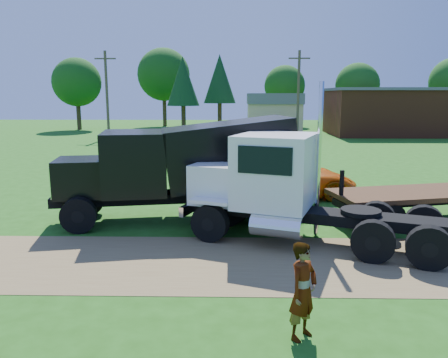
{
  "coord_description": "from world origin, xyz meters",
  "views": [
    {
      "loc": [
        -0.77,
        -11.27,
        4.5
      ],
      "look_at": [
        -1.08,
        3.76,
        1.6
      ],
      "focal_mm": 35.0,
      "sensor_mm": 36.0,
      "label": 1
    }
  ],
  "objects_px": {
    "flatbed_trailer": "(435,197)",
    "spectator_a": "(303,291)",
    "black_dump_truck": "(185,164)",
    "white_semi_tractor": "(278,186)",
    "orange_pickup": "(289,178)"
  },
  "relations": [
    {
      "from": "flatbed_trailer",
      "to": "spectator_a",
      "type": "height_order",
      "value": "flatbed_trailer"
    },
    {
      "from": "black_dump_truck",
      "to": "white_semi_tractor",
      "type": "bearing_deg",
      "value": -44.25
    },
    {
      "from": "orange_pickup",
      "to": "flatbed_trailer",
      "type": "relative_size",
      "value": 0.74
    },
    {
      "from": "spectator_a",
      "to": "flatbed_trailer",
      "type": "bearing_deg",
      "value": 6.2
    },
    {
      "from": "white_semi_tractor",
      "to": "spectator_a",
      "type": "height_order",
      "value": "white_semi_tractor"
    },
    {
      "from": "white_semi_tractor",
      "to": "spectator_a",
      "type": "distance_m",
      "value": 5.94
    },
    {
      "from": "orange_pickup",
      "to": "flatbed_trailer",
      "type": "distance_m",
      "value": 6.07
    },
    {
      "from": "white_semi_tractor",
      "to": "spectator_a",
      "type": "bearing_deg",
      "value": -71.08
    },
    {
      "from": "white_semi_tractor",
      "to": "black_dump_truck",
      "type": "height_order",
      "value": "white_semi_tractor"
    },
    {
      "from": "black_dump_truck",
      "to": "orange_pickup",
      "type": "relative_size",
      "value": 1.49
    },
    {
      "from": "white_semi_tractor",
      "to": "flatbed_trailer",
      "type": "relative_size",
      "value": 1.04
    },
    {
      "from": "spectator_a",
      "to": "orange_pickup",
      "type": "bearing_deg",
      "value": 37.12
    },
    {
      "from": "orange_pickup",
      "to": "white_semi_tractor",
      "type": "bearing_deg",
      "value": 163.88
    },
    {
      "from": "white_semi_tractor",
      "to": "black_dump_truck",
      "type": "distance_m",
      "value": 3.81
    },
    {
      "from": "white_semi_tractor",
      "to": "black_dump_truck",
      "type": "bearing_deg",
      "value": 166.07
    }
  ]
}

